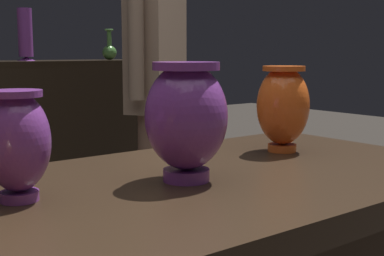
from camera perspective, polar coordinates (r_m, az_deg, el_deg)
vase_centerpiece at (r=1.01m, az=-0.62°, el=1.25°), size 0.16×0.16×0.23m
vase_tall_behind at (r=1.33m, az=9.63°, el=2.38°), size 0.13×0.13×0.21m
vase_left_accent at (r=0.92m, az=-18.09°, el=-1.37°), size 0.11×0.11×0.18m
shelf_vase_right at (r=3.24m, az=-17.27°, el=9.34°), size 0.10×0.10×0.30m
shelf_vase_far_right at (r=3.42m, az=-8.75°, el=8.14°), size 0.09×0.09×0.19m
visitor_near_right at (r=2.54m, az=-3.83°, el=4.84°), size 0.41×0.32×1.54m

